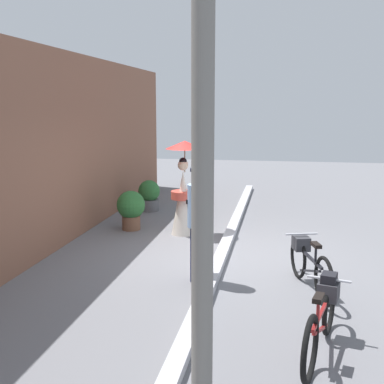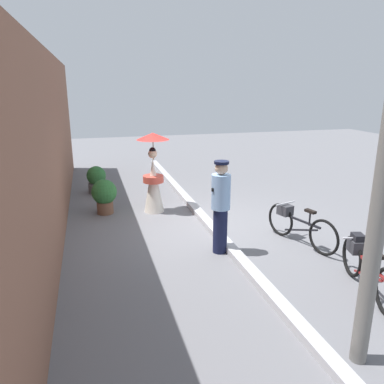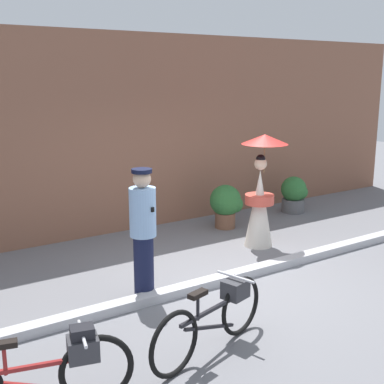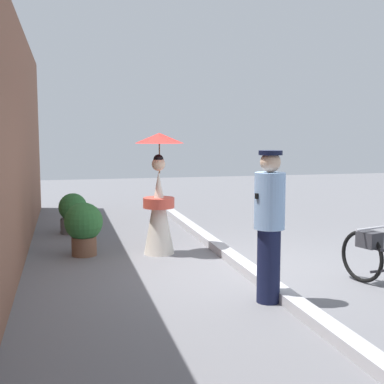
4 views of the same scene
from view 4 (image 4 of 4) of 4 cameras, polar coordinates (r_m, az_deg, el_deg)
name	(u,v)px [view 4 (image 4 of 4)]	position (r m, az deg, el deg)	size (l,w,h in m)	color
ground_plane	(246,272)	(7.15, 6.01, -8.80)	(30.00, 30.00, 0.00)	slate
sidewalk_curb	(246,267)	(7.14, 6.01, -8.33)	(14.00, 0.20, 0.12)	#B2B2B7
person_officer	(269,222)	(5.74, 8.60, -3.34)	(0.34, 0.38, 1.70)	#141938
person_with_parasol	(159,195)	(8.01, -3.70, -0.30)	(0.77, 0.77, 1.90)	silver
potted_plant_by_door	(73,212)	(10.00, -13.07, -2.23)	(0.55, 0.53, 0.76)	#59595B
potted_plant_small	(84,226)	(8.13, -11.90, -3.69)	(0.61, 0.59, 0.83)	brown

